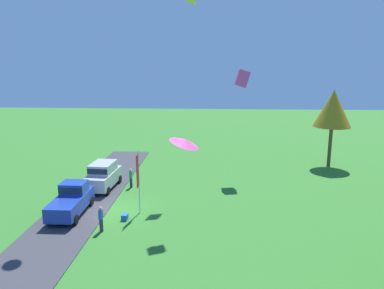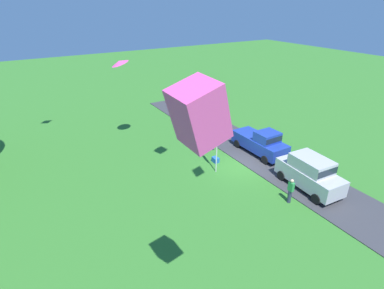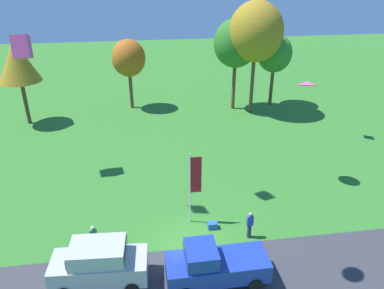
# 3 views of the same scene
# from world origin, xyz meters

# --- Properties ---
(ground_plane) EXTENTS (120.00, 120.00, 0.00)m
(ground_plane) POSITION_xyz_m (0.00, 0.00, 0.00)
(ground_plane) COLOR #337528
(pavement_strip) EXTENTS (36.00, 4.40, 0.06)m
(pavement_strip) POSITION_xyz_m (0.00, -2.37, 0.03)
(pavement_strip) COLOR #38383D
(pavement_strip) RESTS_ON ground
(car_suv_mid_row) EXTENTS (4.71, 2.29, 2.28)m
(car_suv_mid_row) POSITION_xyz_m (-4.66, -1.87, 1.30)
(car_suv_mid_row) COLOR #B7B7BC
(car_suv_mid_row) RESTS_ON ground
(car_pickup_by_flagpole) EXTENTS (5.01, 2.07, 2.14)m
(car_pickup_by_flagpole) POSITION_xyz_m (0.80, -2.60, 1.11)
(car_pickup_by_flagpole) COLOR #1E389E
(car_pickup_by_flagpole) RESTS_ON ground
(person_watching_sky) EXTENTS (0.36, 0.24, 1.71)m
(person_watching_sky) POSITION_xyz_m (3.49, 0.33, 0.88)
(person_watching_sky) COLOR #2D334C
(person_watching_sky) RESTS_ON ground
(person_beside_suv) EXTENTS (0.36, 0.24, 1.71)m
(person_beside_suv) POSITION_xyz_m (-5.13, 0.41, 0.88)
(person_beside_suv) COLOR #2D334C
(person_beside_suv) RESTS_ON ground
(tree_far_right) EXTENTS (3.79, 3.79, 8.00)m
(tree_far_right) POSITION_xyz_m (-13.01, 19.67, 6.07)
(tree_far_right) COLOR brown
(tree_far_right) RESTS_ON ground
(tree_lone_near) EXTENTS (3.43, 3.43, 7.25)m
(tree_lone_near) POSITION_xyz_m (-3.08, 22.54, 5.32)
(tree_lone_near) COLOR brown
(tree_lone_near) RESTS_ON ground
(tree_center_back) EXTENTS (4.41, 4.41, 9.31)m
(tree_center_back) POSITION_xyz_m (7.60, 20.75, 6.86)
(tree_center_back) COLOR brown
(tree_center_back) RESTS_ON ground
(tree_right_of_center) EXTENTS (5.24, 5.24, 11.06)m
(tree_right_of_center) POSITION_xyz_m (9.16, 19.44, 8.15)
(tree_right_of_center) COLOR brown
(tree_right_of_center) RESTS_ON ground
(tree_left_of_center) EXTENTS (3.60, 3.60, 7.60)m
(tree_left_of_center) POSITION_xyz_m (11.94, 21.32, 5.58)
(tree_left_of_center) COLOR brown
(tree_left_of_center) RESTS_ON ground
(flag_banner) EXTENTS (0.71, 0.08, 4.67)m
(flag_banner) POSITION_xyz_m (0.58, 2.23, 2.96)
(flag_banner) COLOR silver
(flag_banner) RESTS_ON ground
(cooler_box) EXTENTS (0.56, 0.40, 0.40)m
(cooler_box) POSITION_xyz_m (1.58, 1.41, 0.20)
(cooler_box) COLOR blue
(cooler_box) RESTS_ON ground
(kite_box_high_right) EXTENTS (1.18, 1.47, 1.76)m
(kite_box_high_right) POSITION_xyz_m (-9.66, 10.14, 9.21)
(kite_box_high_right) COLOR #EA4C9E
(kite_delta_mid_center) EXTENTS (1.73, 1.74, 0.72)m
(kite_delta_mid_center) POSITION_xyz_m (8.59, 6.15, 7.14)
(kite_delta_mid_center) COLOR #EA4C9E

